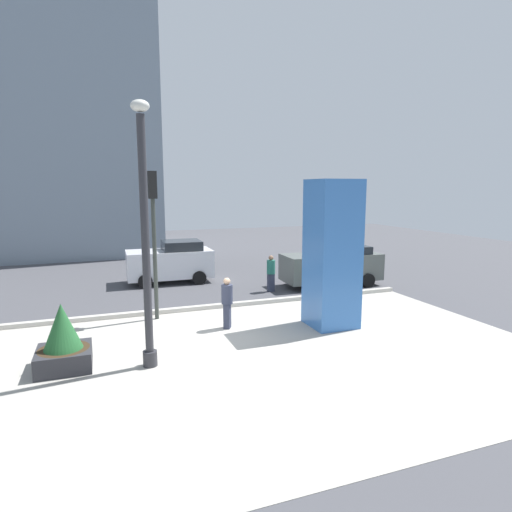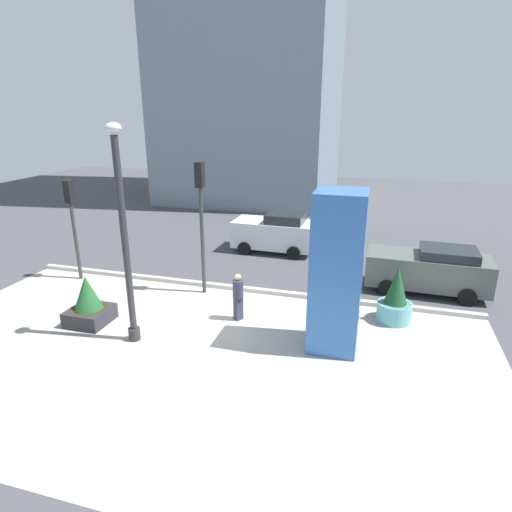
# 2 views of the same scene
# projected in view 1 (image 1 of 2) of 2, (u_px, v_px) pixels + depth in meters

# --- Properties ---
(ground_plane) EXTENTS (60.00, 60.00, 0.00)m
(ground_plane) POSITION_uv_depth(u_px,v_px,m) (183.00, 305.00, 16.56)
(ground_plane) COLOR #47474C
(plaza_pavement) EXTENTS (18.00, 10.00, 0.02)m
(plaza_pavement) POSITION_uv_depth(u_px,v_px,m) (227.00, 364.00, 11.00)
(plaza_pavement) COLOR #ADA89E
(plaza_pavement) RESTS_ON ground_plane
(curb_strip) EXTENTS (18.00, 0.24, 0.16)m
(curb_strip) POSITION_uv_depth(u_px,v_px,m) (187.00, 309.00, 15.74)
(curb_strip) COLOR #B7B2A8
(curb_strip) RESTS_ON ground_plane
(lamp_post) EXTENTS (0.44, 0.44, 6.49)m
(lamp_post) POSITION_uv_depth(u_px,v_px,m) (145.00, 243.00, 10.39)
(lamp_post) COLOR #2D2D33
(lamp_post) RESTS_ON ground_plane
(art_pillar_blue) EXTENTS (1.43, 1.43, 4.74)m
(art_pillar_blue) POSITION_uv_depth(u_px,v_px,m) (332.00, 254.00, 13.76)
(art_pillar_blue) COLOR #3870BC
(art_pillar_blue) RESTS_ON ground_plane
(potted_plant_by_pillar) EXTENTS (1.29, 1.29, 1.67)m
(potted_plant_by_pillar) POSITION_uv_depth(u_px,v_px,m) (63.00, 342.00, 10.63)
(potted_plant_by_pillar) COLOR #2D2D33
(potted_plant_by_pillar) RESTS_ON ground_plane
(potted_plant_near_right) EXTENTS (1.15, 1.15, 1.94)m
(potted_plant_near_right) POSITION_uv_depth(u_px,v_px,m) (342.00, 284.00, 16.69)
(potted_plant_near_right) COLOR #6BB2B2
(potted_plant_near_right) RESTS_ON ground_plane
(traffic_light_corner) EXTENTS (0.28, 0.42, 5.02)m
(traffic_light_corner) POSITION_uv_depth(u_px,v_px,m) (154.00, 222.00, 14.29)
(traffic_light_corner) COLOR #333833
(traffic_light_corner) RESTS_ON ground_plane
(car_intersection) EXTENTS (4.01, 2.17, 1.99)m
(car_intersection) POSITION_uv_depth(u_px,v_px,m) (171.00, 262.00, 20.47)
(car_intersection) COLOR silver
(car_intersection) RESTS_ON ground_plane
(car_curb_west) EXTENTS (4.59, 2.13, 1.83)m
(car_curb_west) POSITION_uv_depth(u_px,v_px,m) (332.00, 265.00, 19.83)
(car_curb_west) COLOR #565B56
(car_curb_west) RESTS_ON ground_plane
(pedestrian_crossing) EXTENTS (0.49, 0.49, 1.66)m
(pedestrian_crossing) POSITION_uv_depth(u_px,v_px,m) (227.00, 301.00, 13.67)
(pedestrian_crossing) COLOR #33384C
(pedestrian_crossing) RESTS_ON ground_plane
(pedestrian_by_curb) EXTENTS (0.39, 0.39, 1.60)m
(pedestrian_by_curb) POSITION_uv_depth(u_px,v_px,m) (271.00, 272.00, 18.62)
(pedestrian_by_curb) COLOR #33384C
(pedestrian_by_curb) RESTS_ON ground_plane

